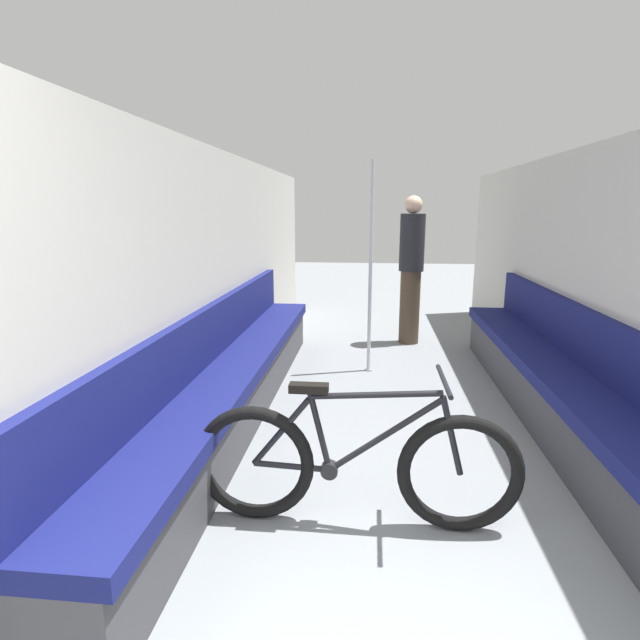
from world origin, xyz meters
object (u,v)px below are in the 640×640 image
at_px(bench_seat_row_right, 563,394).
at_px(passenger_standing, 411,268).
at_px(bench_seat_row_left, 234,382).
at_px(bicycle, 355,465).
at_px(grab_pole_near, 370,272).

bearing_deg(bench_seat_row_right, passenger_standing, 110.67).
bearing_deg(bench_seat_row_left, passenger_standing, 58.58).
xyz_separation_m(bicycle, passenger_standing, (0.54, 3.76, 0.59)).
bearing_deg(bench_seat_row_left, bench_seat_row_right, 0.00).
xyz_separation_m(bench_seat_row_left, grab_pole_near, (1.04, 1.34, 0.71)).
relative_size(bench_seat_row_left, passenger_standing, 2.61).
xyz_separation_m(bench_seat_row_left, passenger_standing, (1.53, 2.51, 0.62)).
bearing_deg(passenger_standing, bicycle, -145.61).
height_order(grab_pole_near, passenger_standing, grab_pole_near).
xyz_separation_m(bench_seat_row_right, grab_pole_near, (-1.43, 1.34, 0.71)).
relative_size(bench_seat_row_left, bench_seat_row_right, 1.00).
xyz_separation_m(bench_seat_row_left, bicycle, (0.99, -1.26, 0.03)).
distance_m(bench_seat_row_right, grab_pole_near, 2.09).
relative_size(bench_seat_row_left, bicycle, 2.74).
bearing_deg(passenger_standing, bench_seat_row_left, -168.86).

